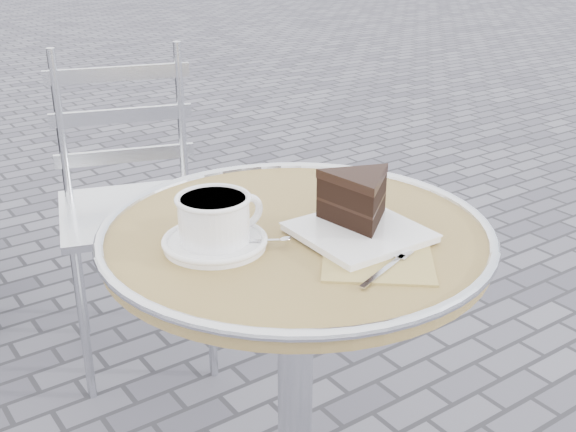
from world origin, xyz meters
TOP-DOWN VIEW (x-y plane):
  - cafe_table at (0.00, 0.00)m, footprint 0.72×0.72m
  - cappuccino_set at (-0.15, 0.02)m, footprint 0.19×0.18m
  - cake_plate_set at (0.09, -0.07)m, footprint 0.27×0.33m
  - bistro_chair at (0.06, 0.92)m, footprint 0.52×0.52m

SIDE VIEW (x-z plane):
  - bistro_chair at x=0.06m, z-range 0.11..1.02m
  - cafe_table at x=0.00m, z-range 0.20..0.94m
  - cappuccino_set at x=-0.15m, z-range 0.73..0.82m
  - cake_plate_set at x=0.09m, z-range 0.73..0.84m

